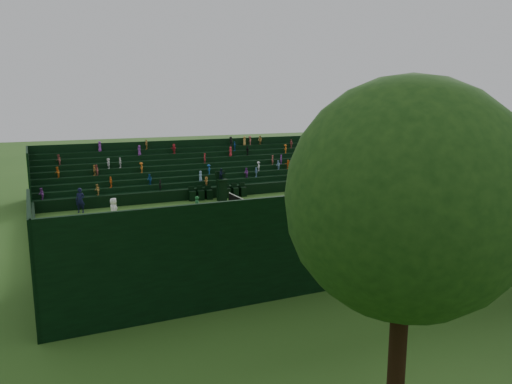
% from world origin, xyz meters
% --- Properties ---
extents(ground, '(160.00, 160.00, 0.00)m').
position_xyz_m(ground, '(0.00, 0.00, 0.00)').
color(ground, '#2D591C').
rests_on(ground, ground).
extents(court_surface, '(12.97, 26.77, 0.01)m').
position_xyz_m(court_surface, '(0.00, 0.00, 0.01)').
color(court_surface, '#3F6F25').
rests_on(court_surface, ground).
extents(perimeter_wall_north, '(17.17, 0.20, 1.00)m').
position_xyz_m(perimeter_wall_north, '(0.00, 15.88, 0.50)').
color(perimeter_wall_north, black).
rests_on(perimeter_wall_north, ground).
extents(perimeter_wall_south, '(17.17, 0.20, 1.00)m').
position_xyz_m(perimeter_wall_south, '(0.00, -15.88, 0.50)').
color(perimeter_wall_south, black).
rests_on(perimeter_wall_south, ground).
extents(perimeter_wall_east, '(0.20, 31.77, 1.00)m').
position_xyz_m(perimeter_wall_east, '(8.48, 0.00, 0.50)').
color(perimeter_wall_east, black).
rests_on(perimeter_wall_east, ground).
extents(perimeter_wall_west, '(0.20, 31.77, 1.00)m').
position_xyz_m(perimeter_wall_west, '(-8.48, 0.00, 0.50)').
color(perimeter_wall_west, black).
rests_on(perimeter_wall_west, ground).
extents(north_grandstand, '(6.60, 32.00, 4.90)m').
position_xyz_m(north_grandstand, '(12.66, 0.00, 1.55)').
color(north_grandstand, black).
rests_on(north_grandstand, ground).
extents(south_grandstand, '(6.60, 32.00, 4.90)m').
position_xyz_m(south_grandstand, '(-12.66, 0.00, 1.55)').
color(south_grandstand, black).
rests_on(south_grandstand, ground).
extents(tennis_net, '(11.67, 0.10, 1.06)m').
position_xyz_m(tennis_net, '(0.00, 0.00, 0.53)').
color(tennis_net, black).
rests_on(tennis_net, ground).
extents(umpire_chair, '(0.94, 0.94, 2.96)m').
position_xyz_m(umpire_chair, '(-6.92, -0.26, 1.27)').
color(umpire_chair, black).
rests_on(umpire_chair, ground).
extents(courtside_chairs, '(0.58, 5.55, 1.26)m').
position_xyz_m(courtside_chairs, '(-8.05, -0.19, 0.48)').
color(courtside_chairs, black).
rests_on(courtside_chairs, ground).
extents(player_near_west, '(0.93, 0.61, 1.89)m').
position_xyz_m(player_near_west, '(-2.81, -10.41, 0.94)').
color(player_near_west, white).
rests_on(player_near_west, ground).
extents(player_near_east, '(0.71, 0.69, 1.63)m').
position_xyz_m(player_near_east, '(2.98, -5.65, 0.82)').
color(player_near_east, white).
rests_on(player_near_east, ground).
extents(player_far_west, '(1.02, 0.92, 1.72)m').
position_xyz_m(player_far_west, '(-1.44, 11.21, 0.86)').
color(player_far_west, white).
rests_on(player_far_west, ground).
extents(player_far_east, '(1.20, 0.74, 1.80)m').
position_xyz_m(player_far_east, '(0.54, 3.76, 0.90)').
color(player_far_east, white).
rests_on(player_far_east, ground).
extents(line_judge_north, '(0.60, 0.73, 1.71)m').
position_xyz_m(line_judge_north, '(-7.45, 12.71, 0.86)').
color(line_judge_north, black).
rests_on(line_judge_north, ground).
extents(line_judge_south, '(0.74, 0.87, 2.03)m').
position_xyz_m(line_judge_south, '(-7.30, -12.36, 1.01)').
color(line_judge_south, black).
rests_on(line_judge_south, ground).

